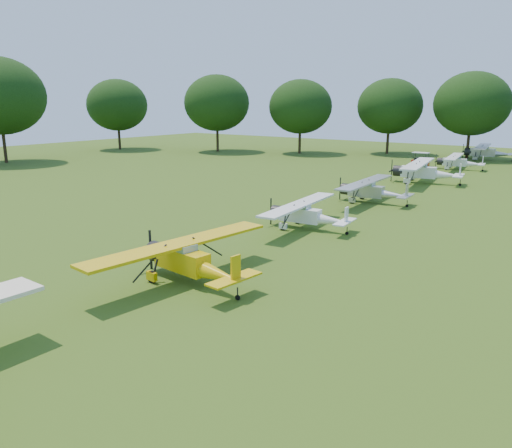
{
  "coord_description": "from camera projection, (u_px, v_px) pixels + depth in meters",
  "views": [
    {
      "loc": [
        17.02,
        -23.75,
        8.5
      ],
      "look_at": [
        -0.02,
        -0.51,
        1.4
      ],
      "focal_mm": 35.0,
      "sensor_mm": 36.0,
      "label": 1
    }
  ],
  "objects": [
    {
      "name": "ground",
      "position": [
        261.0,
        245.0,
        30.4
      ],
      "size": [
        160.0,
        160.0,
        0.0
      ],
      "primitive_type": "plane",
      "color": "#2D4E13",
      "rests_on": "ground"
    },
    {
      "name": "aircraft_3",
      "position": [
        306.0,
        213.0,
        33.86
      ],
      "size": [
        6.03,
        9.6,
        1.88
      ],
      "rotation": [
        0.0,
        0.0,
        0.1
      ],
      "color": "white",
      "rests_on": "ground"
    },
    {
      "name": "aircraft_2",
      "position": [
        188.0,
        258.0,
        23.78
      ],
      "size": [
        6.66,
        10.6,
        2.08
      ],
      "rotation": [
        0.0,
        0.0,
        -0.11
      ],
      "color": "#E2B609",
      "rests_on": "ground"
    },
    {
      "name": "aircraft_5",
      "position": [
        424.0,
        171.0,
        52.84
      ],
      "size": [
        7.52,
        11.91,
        2.34
      ],
      "rotation": [
        0.0,
        0.0,
        0.16
      ],
      "color": "white",
      "rests_on": "ground"
    },
    {
      "name": "aircraft_7",
      "position": [
        487.0,
        151.0,
        73.81
      ],
      "size": [
        7.26,
        11.52,
        2.26
      ],
      "rotation": [
        0.0,
        0.0,
        0.13
      ],
      "color": "#B7B7BB",
      "rests_on": "ground"
    },
    {
      "name": "aircraft_6",
      "position": [
        458.0,
        161.0,
        63.49
      ],
      "size": [
        6.0,
        9.53,
        1.87
      ],
      "rotation": [
        0.0,
        0.0,
        0.14
      ],
      "color": "white",
      "rests_on": "ground"
    },
    {
      "name": "aircraft_4",
      "position": [
        371.0,
        190.0,
        42.62
      ],
      "size": [
        6.33,
        10.08,
        1.98
      ],
      "rotation": [
        0.0,
        0.0,
        0.06
      ],
      "color": "#B7B7BB",
      "rests_on": "ground"
    },
    {
      "name": "tree_belt",
      "position": [
        318.0,
        110.0,
        26.56
      ],
      "size": [
        137.36,
        130.27,
        14.52
      ],
      "color": "#302512",
      "rests_on": "ground"
    },
    {
      "name": "golf_cart",
      "position": [
        420.0,
        162.0,
        67.12
      ],
      "size": [
        2.22,
        1.43,
        1.84
      ],
      "rotation": [
        0.0,
        0.0,
        0.03
      ],
      "color": "red",
      "rests_on": "ground"
    }
  ]
}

